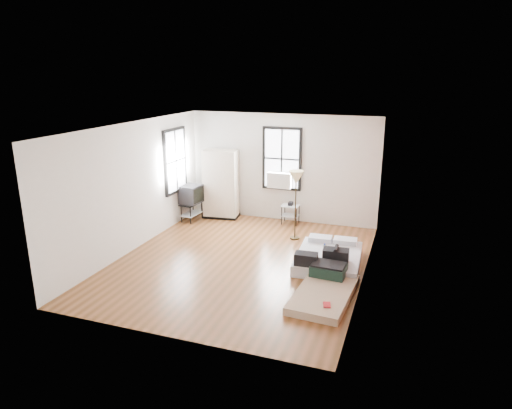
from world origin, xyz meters
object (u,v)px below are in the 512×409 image
at_px(floor_lamp, 296,181).
at_px(tv_stand, 191,196).
at_px(wardrobe, 221,184).
at_px(mattress_bare, 325,288).
at_px(mattress_main, 328,257).
at_px(side_table, 291,209).

height_order(floor_lamp, tv_stand, floor_lamp).
bearing_deg(wardrobe, tv_stand, -146.09).
xyz_separation_m(mattress_bare, wardrobe, (-3.54, 3.50, 0.80)).
xyz_separation_m(mattress_bare, floor_lamp, (-1.22, 2.53, 1.29)).
height_order(mattress_main, side_table, side_table).
relative_size(mattress_bare, tv_stand, 1.87).
bearing_deg(mattress_bare, mattress_main, 102.37).
bearing_deg(tv_stand, floor_lamp, -2.52).
xyz_separation_m(mattress_main, wardrobe, (-3.34, 2.19, 0.76)).
bearing_deg(wardrobe, mattress_main, -40.19).
height_order(mattress_bare, side_table, side_table).
bearing_deg(side_table, mattress_main, -57.81).
relative_size(mattress_main, tv_stand, 1.87).
height_order(wardrobe, tv_stand, wardrobe).
xyz_separation_m(wardrobe, tv_stand, (-0.62, -0.54, -0.23)).
relative_size(floor_lamp, tv_stand, 1.71).
distance_m(side_table, tv_stand, 2.63).
bearing_deg(wardrobe, mattress_bare, -51.68).
relative_size(mattress_main, side_table, 3.06).
xyz_separation_m(wardrobe, floor_lamp, (2.31, -0.96, 0.49)).
distance_m(mattress_bare, wardrobe, 5.04).
distance_m(wardrobe, side_table, 1.99).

